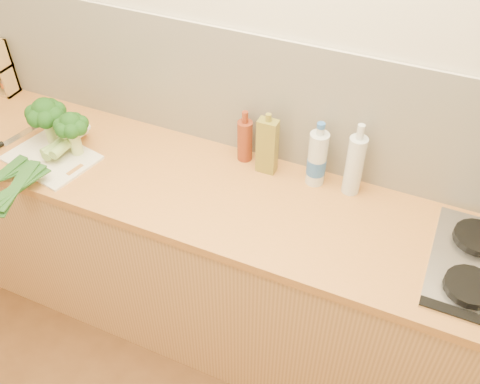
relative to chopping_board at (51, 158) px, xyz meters
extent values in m
plane|color=beige|center=(0.84, 0.41, 0.39)|extent=(3.50, 0.00, 3.50)
cube|color=silver|center=(0.84, 0.40, 0.26)|extent=(3.20, 0.02, 0.54)
cube|color=tan|center=(0.84, 0.11, -0.48)|extent=(3.20, 0.60, 0.86)
cube|color=#BF7338|center=(0.84, 0.11, -0.03)|extent=(3.20, 0.62, 0.04)
cylinder|color=black|center=(1.71, -0.01, 0.02)|extent=(0.17, 0.17, 0.03)
cylinder|color=black|center=(1.71, 0.23, 0.02)|extent=(0.17, 0.17, 0.03)
cube|color=white|center=(0.00, 0.00, 0.00)|extent=(0.41, 0.33, 0.01)
cylinder|color=#B7CB76|center=(-0.06, 0.10, 0.05)|extent=(0.05, 0.05, 0.10)
sphere|color=#123C10|center=(-0.06, 0.10, 0.17)|extent=(0.11, 0.11, 0.11)
sphere|color=#123C10|center=(-0.02, 0.10, 0.15)|extent=(0.08, 0.08, 0.08)
sphere|color=#123C10|center=(-0.03, 0.13, 0.15)|extent=(0.08, 0.08, 0.08)
sphere|color=#123C10|center=(-0.07, 0.14, 0.15)|extent=(0.08, 0.08, 0.08)
sphere|color=#123C10|center=(-0.11, 0.12, 0.15)|extent=(0.08, 0.08, 0.08)
sphere|color=#123C10|center=(-0.11, 0.07, 0.15)|extent=(0.08, 0.08, 0.08)
sphere|color=#123C10|center=(-0.07, 0.05, 0.15)|extent=(0.08, 0.08, 0.08)
sphere|color=#123C10|center=(-0.03, 0.06, 0.15)|extent=(0.08, 0.08, 0.08)
cylinder|color=#B7CB76|center=(0.09, 0.07, 0.06)|extent=(0.05, 0.05, 0.10)
sphere|color=#123C10|center=(0.09, 0.07, 0.16)|extent=(0.09, 0.09, 0.09)
sphere|color=#123C10|center=(0.13, 0.07, 0.15)|extent=(0.07, 0.07, 0.07)
sphere|color=#123C10|center=(0.11, 0.10, 0.15)|extent=(0.07, 0.07, 0.07)
sphere|color=#123C10|center=(0.08, 0.11, 0.15)|extent=(0.07, 0.07, 0.07)
sphere|color=#123C10|center=(0.05, 0.09, 0.15)|extent=(0.07, 0.07, 0.07)
sphere|color=#123C10|center=(0.05, 0.05, 0.15)|extent=(0.07, 0.07, 0.07)
sphere|color=#123C10|center=(0.08, 0.03, 0.15)|extent=(0.07, 0.07, 0.07)
sphere|color=#123C10|center=(0.11, 0.04, 0.15)|extent=(0.07, 0.07, 0.07)
cylinder|color=white|center=(0.02, 0.15, 0.03)|extent=(0.07, 0.11, 0.04)
cylinder|color=#90B75B|center=(-0.01, 0.04, 0.03)|extent=(0.08, 0.14, 0.04)
cylinder|color=white|center=(0.00, 0.16, 0.05)|extent=(0.05, 0.13, 0.04)
cylinder|color=#90B75B|center=(0.02, 0.03, 0.05)|extent=(0.06, 0.16, 0.04)
cube|color=#194418|center=(0.05, -0.28, 0.05)|extent=(0.06, 0.30, 0.02)
cube|color=#194418|center=(0.05, -0.30, 0.05)|extent=(0.09, 0.34, 0.01)
cube|color=#194418|center=(0.05, -0.27, 0.05)|extent=(0.13, 0.28, 0.02)
cylinder|color=white|center=(0.06, 0.13, 0.06)|extent=(0.04, 0.11, 0.04)
cylinder|color=#90B75B|center=(0.06, 0.02, 0.06)|extent=(0.04, 0.13, 0.04)
cube|color=#194418|center=(0.06, -0.26, 0.06)|extent=(0.10, 0.30, 0.02)
cube|color=#194418|center=(0.06, -0.28, 0.07)|extent=(0.05, 0.34, 0.01)
cube|color=#194418|center=(0.06, -0.25, 0.07)|extent=(0.10, 0.28, 0.02)
cube|color=silver|center=(-0.24, 0.08, 0.00)|extent=(0.08, 0.20, 0.00)
cube|color=tan|center=(-0.50, 0.34, 0.13)|extent=(0.01, 0.09, 0.28)
cylinder|color=gray|center=(-0.54, 0.34, 0.04)|extent=(0.04, 0.04, 0.06)
cube|color=olive|center=(0.87, 0.30, 0.12)|extent=(0.08, 0.05, 0.25)
cylinder|color=olive|center=(0.87, 0.30, 0.26)|extent=(0.02, 0.02, 0.03)
cylinder|color=silver|center=(1.22, 0.32, 0.12)|extent=(0.07, 0.07, 0.26)
cylinder|color=silver|center=(1.22, 0.32, 0.28)|extent=(0.03, 0.03, 0.06)
cylinder|color=maroon|center=(0.75, 0.34, 0.09)|extent=(0.06, 0.06, 0.18)
cylinder|color=maroon|center=(0.75, 0.34, 0.20)|extent=(0.03, 0.03, 0.05)
cylinder|color=silver|center=(1.07, 0.32, 0.11)|extent=(0.08, 0.08, 0.23)
cylinder|color=silver|center=(1.07, 0.32, 0.24)|extent=(0.03, 0.03, 0.03)
cylinder|color=#2E60AF|center=(1.07, 0.32, 0.08)|extent=(0.08, 0.08, 0.07)
camera|label=1|loc=(1.47, -1.31, 1.41)|focal=40.00mm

